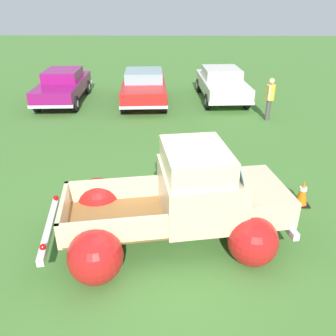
{
  "coord_description": "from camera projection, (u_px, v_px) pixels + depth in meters",
  "views": [
    {
      "loc": [
        0.15,
        -5.65,
        4.38
      ],
      "look_at": [
        0.0,
        1.49,
        0.82
      ],
      "focal_mm": 36.83,
      "sensor_mm": 36.0,
      "label": 1
    }
  ],
  "objects": [
    {
      "name": "ground_plane",
      "position": [
        166.0,
        236.0,
        7.01
      ],
      "size": [
        80.0,
        80.0,
        0.0
      ],
      "primitive_type": "plane",
      "color": "#477A33"
    },
    {
      "name": "show_car_0",
      "position": [
        63.0,
        85.0,
        15.63
      ],
      "size": [
        2.05,
        4.77,
        1.43
      ],
      "rotation": [
        0.0,
        0.0,
        -1.51
      ],
      "color": "black",
      "rests_on": "ground"
    },
    {
      "name": "vintage_pickup_truck",
      "position": [
        186.0,
        203.0,
        6.73
      ],
      "size": [
        4.87,
        3.36,
        1.96
      ],
      "rotation": [
        0.0,
        0.0,
        0.17
      ],
      "color": "black",
      "rests_on": "ground"
    },
    {
      "name": "lane_cone_1",
      "position": [
        197.0,
        177.0,
        8.66
      ],
      "size": [
        0.36,
        0.36,
        0.63
      ],
      "color": "black",
      "rests_on": "ground"
    },
    {
      "name": "show_car_1",
      "position": [
        144.0,
        86.0,
        15.49
      ],
      "size": [
        2.24,
        4.7,
        1.43
      ],
      "rotation": [
        0.0,
        0.0,
        -1.5
      ],
      "color": "black",
      "rests_on": "ground"
    },
    {
      "name": "lane_cone_0",
      "position": [
        302.0,
        193.0,
        7.96
      ],
      "size": [
        0.36,
        0.36,
        0.63
      ],
      "color": "black",
      "rests_on": "ground"
    },
    {
      "name": "show_car_2",
      "position": [
        221.0,
        83.0,
        16.01
      ],
      "size": [
        2.21,
        4.78,
        1.43
      ],
      "rotation": [
        0.0,
        0.0,
        -1.5
      ],
      "color": "black",
      "rests_on": "ground"
    },
    {
      "name": "spectator_0",
      "position": [
        270.0,
        96.0,
        13.27
      ],
      "size": [
        0.45,
        0.52,
        1.63
      ],
      "rotation": [
        0.0,
        0.0,
        2.7
      ],
      "color": "#4C4742",
      "rests_on": "ground"
    }
  ]
}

